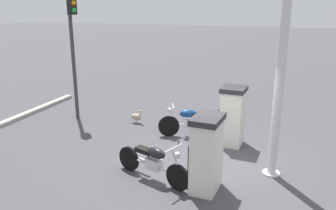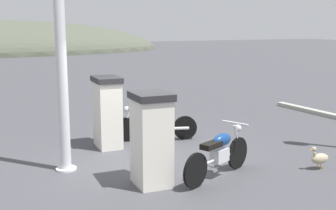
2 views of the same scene
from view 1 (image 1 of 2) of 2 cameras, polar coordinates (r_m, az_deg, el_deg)
ground_plane at (r=8.57m, az=7.06°, el=-9.44°), size 120.00×120.00×0.00m
fuel_pump_near at (r=9.41m, az=10.78°, el=-1.80°), size 0.68×0.76×1.63m
fuel_pump_far at (r=7.02m, az=6.47°, el=-8.04°), size 0.62×0.86×1.62m
motorcycle_near_pump at (r=9.98m, az=3.82°, el=-2.61°), size 1.82×0.93×0.95m
motorcycle_far_pump at (r=7.50m, az=-2.50°, el=-9.44°), size 1.95×0.83×0.93m
wandering_duck at (r=11.18m, az=-5.31°, el=-1.93°), size 0.47×0.21×0.47m
roadside_traffic_light at (r=11.59m, az=-15.71°, el=11.29°), size 0.40×0.29×4.16m
canopy_support_pole at (r=7.64m, az=18.06°, el=1.94°), size 0.40×0.40×3.99m
road_edge_kerb at (r=12.12m, az=-26.30°, el=-2.98°), size 0.65×7.56×0.12m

